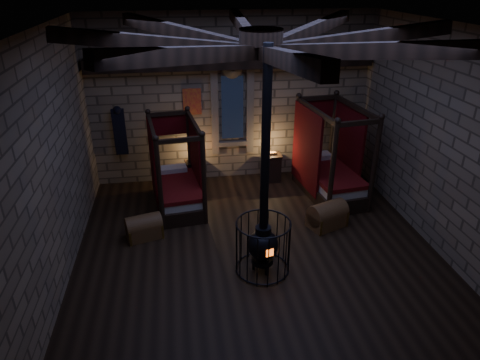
{
  "coord_description": "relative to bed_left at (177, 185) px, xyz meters",
  "views": [
    {
      "loc": [
        -1.4,
        -6.91,
        4.95
      ],
      "look_at": [
        -0.24,
        0.6,
        1.27
      ],
      "focal_mm": 32.0,
      "sensor_mm": 36.0,
      "label": 1
    }
  ],
  "objects": [
    {
      "name": "bed_left",
      "position": [
        0.0,
        0.0,
        0.0
      ],
      "size": [
        1.25,
        2.05,
        2.03
      ],
      "rotation": [
        0.0,
        0.0,
        0.12
      ],
      "color": "black",
      "rests_on": "ground"
    },
    {
      "name": "nightstand_left",
      "position": [
        0.45,
        0.95,
        -0.15
      ],
      "size": [
        0.49,
        0.47,
        0.83
      ],
      "rotation": [
        0.0,
        0.0,
        0.17
      ],
      "color": "black",
      "rests_on": "ground"
    },
    {
      "name": "trunk_left",
      "position": [
        -0.72,
        -1.3,
        -0.27
      ],
      "size": [
        0.8,
        0.62,
        0.52
      ],
      "rotation": [
        0.0,
        0.0,
        0.27
      ],
      "color": "brown",
      "rests_on": "ground"
    },
    {
      "name": "nightstand_right",
      "position": [
        2.47,
        0.96,
        -0.13
      ],
      "size": [
        0.46,
        0.44,
        0.8
      ],
      "rotation": [
        0.0,
        0.0,
        0.0
      ],
      "color": "black",
      "rests_on": "ground"
    },
    {
      "name": "bed_right",
      "position": [
        3.68,
        0.03,
        0.05
      ],
      "size": [
        1.36,
        2.24,
        2.23
      ],
      "rotation": [
        0.0,
        0.0,
        0.12
      ],
      "color": "black",
      "rests_on": "ground"
    },
    {
      "name": "room",
      "position": [
        1.5,
        -2.01,
        3.24
      ],
      "size": [
        7.02,
        7.02,
        4.29
      ],
      "color": "black",
      "rests_on": "ground"
    },
    {
      "name": "trunk_right",
      "position": [
        3.16,
        -1.46,
        -0.24
      ],
      "size": [
        0.92,
        0.76,
        0.58
      ],
      "rotation": [
        0.0,
        0.0,
        0.38
      ],
      "color": "brown",
      "rests_on": "ground"
    },
    {
      "name": "stove",
      "position": [
        1.48,
        -2.74,
        0.12
      ],
      "size": [
        0.99,
        0.99,
        4.05
      ],
      "rotation": [
        0.0,
        0.0,
        0.26
      ],
      "color": "black",
      "rests_on": "ground"
    }
  ]
}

